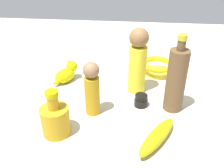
# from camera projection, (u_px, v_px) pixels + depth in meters

# --- Properties ---
(ground) EXTENTS (2.00, 2.00, 0.00)m
(ground) POSITION_uv_depth(u_px,v_px,m) (112.00, 98.00, 0.90)
(ground) COLOR #BCB29E
(bottle_tall) EXTENTS (0.06, 0.06, 0.26)m
(bottle_tall) POSITION_uv_depth(u_px,v_px,m) (176.00, 80.00, 0.79)
(bottle_tall) COLOR brown
(bottle_tall) RESTS_ON ground
(bottle_short) EXTENTS (0.08, 0.08, 0.15)m
(bottle_short) POSITION_uv_depth(u_px,v_px,m) (55.00, 119.00, 0.71)
(bottle_short) COLOR #B78A17
(bottle_short) RESTS_ON ground
(cat_figurine) EXTENTS (0.10, 0.12, 0.08)m
(cat_figurine) POSITION_uv_depth(u_px,v_px,m) (67.00, 73.00, 0.99)
(cat_figurine) COLOR #C4BC07
(cat_figurine) RESTS_ON ground
(bowl) EXTENTS (0.14, 0.14, 0.06)m
(bowl) POSITION_uv_depth(u_px,v_px,m) (157.00, 66.00, 1.05)
(bowl) COLOR yellow
(bowl) RESTS_ON ground
(nail_polish_jar) EXTENTS (0.05, 0.05, 0.04)m
(nail_polish_jar) POSITION_uv_depth(u_px,v_px,m) (141.00, 100.00, 0.85)
(nail_polish_jar) COLOR black
(nail_polish_jar) RESTS_ON ground
(person_figure_child) EXTENTS (0.07, 0.07, 0.19)m
(person_figure_child) POSITION_uv_depth(u_px,v_px,m) (92.00, 88.00, 0.78)
(person_figure_child) COLOR #B28817
(person_figure_child) RESTS_ON ground
(person_figure_adult) EXTENTS (0.09, 0.09, 0.25)m
(person_figure_adult) POSITION_uv_depth(u_px,v_px,m) (138.00, 60.00, 0.88)
(person_figure_adult) COLOR yellow
(person_figure_adult) RESTS_ON ground
(banana) EXTENTS (0.13, 0.18, 0.04)m
(banana) POSITION_uv_depth(u_px,v_px,m) (157.00, 137.00, 0.69)
(banana) COLOR #BAB00C
(banana) RESTS_ON ground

